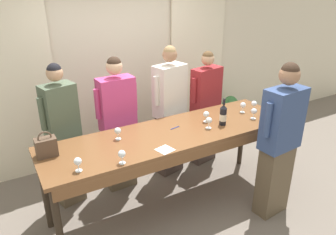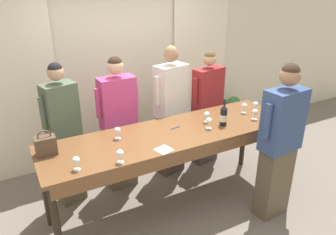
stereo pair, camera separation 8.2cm
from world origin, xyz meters
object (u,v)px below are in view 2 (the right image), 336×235
at_px(tasting_bar, 173,141).
at_px(wine_glass_front_mid, 120,154).
at_px(wine_glass_back_mid, 256,105).
at_px(host_pouring, 280,143).
at_px(wine_glass_center_left, 76,161).
at_px(guest_striped_shirt, 207,108).
at_px(potted_plant, 233,113).
at_px(wine_glass_front_left, 209,121).
at_px(guest_cream_sweater, 171,112).
at_px(wine_glass_center_mid, 207,115).
at_px(wine_glass_center_right, 244,106).
at_px(wine_glass_back_left, 117,131).
at_px(wine_glass_front_right, 255,112).
at_px(guest_olive_jacket, 64,135).
at_px(wine_bottle, 224,116).
at_px(guest_pink_top, 119,124).
at_px(handbag, 46,145).

bearing_deg(tasting_bar, wine_glass_front_mid, -157.11).
xyz_separation_m(wine_glass_back_mid, host_pouring, (-0.27, -0.71, -0.16)).
height_order(wine_glass_front_mid, wine_glass_center_left, same).
height_order(guest_striped_shirt, potted_plant, guest_striped_shirt).
xyz_separation_m(wine_glass_front_left, guest_cream_sweater, (-0.06, 0.81, -0.17)).
bearing_deg(guest_striped_shirt, guest_cream_sweater, -180.00).
height_order(wine_glass_center_mid, wine_glass_center_right, same).
bearing_deg(wine_glass_back_left, guest_striped_shirt, 19.54).
distance_m(wine_glass_center_mid, guest_striped_shirt, 0.83).
height_order(wine_glass_center_left, wine_glass_back_left, same).
distance_m(wine_glass_center_right, wine_glass_back_mid, 0.16).
relative_size(wine_glass_front_right, guest_olive_jacket, 0.08).
height_order(wine_glass_center_left, guest_cream_sweater, guest_cream_sweater).
height_order(wine_glass_center_right, potted_plant, wine_glass_center_right).
distance_m(tasting_bar, wine_glass_front_left, 0.48).
relative_size(tasting_bar, wine_glass_back_mid, 21.68).
height_order(guest_cream_sweater, guest_striped_shirt, guest_cream_sweater).
distance_m(wine_bottle, guest_olive_jacket, 1.88).
height_order(wine_glass_center_left, guest_pink_top, guest_pink_top).
height_order(tasting_bar, guest_striped_shirt, guest_striped_shirt).
xyz_separation_m(wine_glass_center_mid, guest_pink_top, (-0.89, 0.65, -0.19)).
bearing_deg(wine_glass_center_mid, wine_glass_front_right, -20.46).
relative_size(wine_glass_front_right, host_pouring, 0.07).
bearing_deg(wine_glass_front_left, wine_glass_center_right, 14.71).
bearing_deg(handbag, wine_glass_center_left, -65.48).
bearing_deg(potted_plant, guest_pink_top, -165.56).
bearing_deg(wine_glass_front_mid, wine_glass_back_mid, 10.57).
height_order(handbag, guest_striped_shirt, guest_striped_shirt).
bearing_deg(wine_glass_center_right, wine_glass_front_right, -95.48).
xyz_separation_m(wine_bottle, host_pouring, (0.35, -0.57, -0.19)).
xyz_separation_m(wine_glass_center_left, host_pouring, (2.12, -0.41, -0.16)).
xyz_separation_m(tasting_bar, wine_glass_front_right, (1.07, -0.13, 0.19)).
xyz_separation_m(wine_bottle, wine_glass_center_left, (-1.76, -0.16, -0.03)).
height_order(wine_glass_center_mid, guest_cream_sweater, guest_cream_sweater).
height_order(guest_olive_jacket, guest_cream_sweater, guest_cream_sweater).
bearing_deg(potted_plant, wine_glass_center_right, -125.05).
xyz_separation_m(guest_pink_top, guest_striped_shirt, (1.35, -0.00, -0.04)).
distance_m(wine_glass_front_mid, host_pouring, 1.76).
bearing_deg(guest_cream_sweater, wine_glass_back_mid, -36.84).
bearing_deg(wine_glass_front_right, handbag, 172.55).
xyz_separation_m(wine_glass_front_right, wine_glass_center_right, (0.02, 0.22, 0.00)).
xyz_separation_m(wine_glass_back_left, wine_glass_back_mid, (1.84, -0.11, 0.00)).
relative_size(tasting_bar, wine_glass_center_left, 21.68).
bearing_deg(potted_plant, wine_glass_center_mid, -139.38).
height_order(wine_bottle, wine_glass_front_left, wine_bottle).
distance_m(wine_glass_front_left, guest_olive_jacket, 1.70).
bearing_deg(wine_glass_front_left, wine_glass_center_mid, 64.45).
distance_m(tasting_bar, potted_plant, 2.43).
bearing_deg(guest_olive_jacket, wine_bottle, -25.55).
bearing_deg(wine_glass_center_right, wine_glass_center_mid, -178.83).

